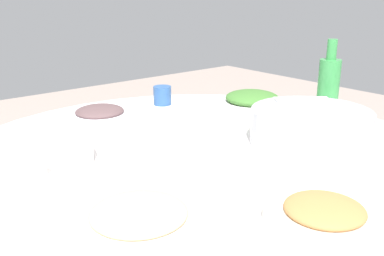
{
  "coord_description": "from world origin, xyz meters",
  "views": [
    {
      "loc": [
        0.65,
        0.75,
        1.14
      ],
      "look_at": [
        0.01,
        -0.02,
        0.82
      ],
      "focal_mm": 40.95,
      "sensor_mm": 36.0,
      "label": 1
    }
  ],
  "objects_px": {
    "dish_greens": "(252,101)",
    "tea_cup_far": "(162,95)",
    "rice_bowl": "(310,127)",
    "soup_bowl": "(40,154)",
    "dish_eggplant": "(100,114)",
    "round_dining_table": "(201,189)",
    "dish_tofu_braise": "(324,214)",
    "green_bottle": "(328,85)",
    "dish_noodles": "(139,217)"
  },
  "relations": [
    {
      "from": "dish_eggplant",
      "to": "green_bottle",
      "type": "distance_m",
      "value": 0.72
    },
    {
      "from": "dish_greens",
      "to": "dish_tofu_braise",
      "type": "bearing_deg",
      "value": 52.28
    },
    {
      "from": "rice_bowl",
      "to": "dish_noodles",
      "type": "height_order",
      "value": "rice_bowl"
    },
    {
      "from": "dish_eggplant",
      "to": "dish_tofu_braise",
      "type": "distance_m",
      "value": 0.81
    },
    {
      "from": "rice_bowl",
      "to": "soup_bowl",
      "type": "height_order",
      "value": "rice_bowl"
    },
    {
      "from": "dish_noodles",
      "to": "tea_cup_far",
      "type": "relative_size",
      "value": 3.74
    },
    {
      "from": "rice_bowl",
      "to": "dish_greens",
      "type": "bearing_deg",
      "value": -114.28
    },
    {
      "from": "green_bottle",
      "to": "tea_cup_far",
      "type": "distance_m",
      "value": 0.56
    },
    {
      "from": "dish_tofu_braise",
      "to": "dish_eggplant",
      "type": "bearing_deg",
      "value": -89.76
    },
    {
      "from": "soup_bowl",
      "to": "dish_tofu_braise",
      "type": "bearing_deg",
      "value": 116.19
    },
    {
      "from": "round_dining_table",
      "to": "green_bottle",
      "type": "bearing_deg",
      "value": -178.34
    },
    {
      "from": "round_dining_table",
      "to": "tea_cup_far",
      "type": "distance_m",
      "value": 0.53
    },
    {
      "from": "dish_tofu_braise",
      "to": "dish_greens",
      "type": "distance_m",
      "value": 0.77
    },
    {
      "from": "round_dining_table",
      "to": "rice_bowl",
      "type": "xyz_separation_m",
      "value": [
        -0.27,
        0.12,
        0.14
      ]
    },
    {
      "from": "green_bottle",
      "to": "round_dining_table",
      "type": "bearing_deg",
      "value": 1.66
    },
    {
      "from": "dish_greens",
      "to": "tea_cup_far",
      "type": "bearing_deg",
      "value": -47.51
    },
    {
      "from": "round_dining_table",
      "to": "dish_eggplant",
      "type": "relative_size",
      "value": 6.01
    },
    {
      "from": "soup_bowl",
      "to": "dish_greens",
      "type": "distance_m",
      "value": 0.75
    },
    {
      "from": "dish_noodles",
      "to": "green_bottle",
      "type": "distance_m",
      "value": 0.87
    },
    {
      "from": "soup_bowl",
      "to": "green_bottle",
      "type": "bearing_deg",
      "value": 168.13
    },
    {
      "from": "dish_eggplant",
      "to": "dish_greens",
      "type": "xyz_separation_m",
      "value": [
        -0.47,
        0.2,
        0.01
      ]
    },
    {
      "from": "soup_bowl",
      "to": "dish_tofu_braise",
      "type": "relative_size",
      "value": 1.21
    },
    {
      "from": "dish_noodles",
      "to": "dish_tofu_braise",
      "type": "bearing_deg",
      "value": 142.59
    },
    {
      "from": "round_dining_table",
      "to": "rice_bowl",
      "type": "bearing_deg",
      "value": 156.62
    },
    {
      "from": "rice_bowl",
      "to": "dish_tofu_braise",
      "type": "relative_size",
      "value": 1.45
    },
    {
      "from": "dish_eggplant",
      "to": "tea_cup_far",
      "type": "relative_size",
      "value": 3.31
    },
    {
      "from": "dish_tofu_braise",
      "to": "green_bottle",
      "type": "height_order",
      "value": "green_bottle"
    },
    {
      "from": "round_dining_table",
      "to": "dish_tofu_braise",
      "type": "bearing_deg",
      "value": 84.15
    },
    {
      "from": "round_dining_table",
      "to": "dish_noodles",
      "type": "bearing_deg",
      "value": 31.09
    },
    {
      "from": "round_dining_table",
      "to": "rice_bowl",
      "type": "distance_m",
      "value": 0.33
    },
    {
      "from": "soup_bowl",
      "to": "green_bottle",
      "type": "relative_size",
      "value": 1.06
    },
    {
      "from": "round_dining_table",
      "to": "dish_noodles",
      "type": "distance_m",
      "value": 0.36
    },
    {
      "from": "green_bottle",
      "to": "dish_tofu_braise",
      "type": "bearing_deg",
      "value": 33.77
    },
    {
      "from": "round_dining_table",
      "to": "dish_tofu_braise",
      "type": "height_order",
      "value": "dish_tofu_braise"
    },
    {
      "from": "tea_cup_far",
      "to": "dish_greens",
      "type": "bearing_deg",
      "value": 132.49
    },
    {
      "from": "round_dining_table",
      "to": "soup_bowl",
      "type": "height_order",
      "value": "soup_bowl"
    },
    {
      "from": "round_dining_table",
      "to": "dish_greens",
      "type": "distance_m",
      "value": 0.5
    },
    {
      "from": "tea_cup_far",
      "to": "rice_bowl",
      "type": "bearing_deg",
      "value": 95.23
    },
    {
      "from": "round_dining_table",
      "to": "soup_bowl",
      "type": "bearing_deg",
      "value": -31.72
    },
    {
      "from": "dish_tofu_braise",
      "to": "green_bottle",
      "type": "distance_m",
      "value": 0.71
    },
    {
      "from": "rice_bowl",
      "to": "dish_noodles",
      "type": "distance_m",
      "value": 0.57
    },
    {
      "from": "soup_bowl",
      "to": "tea_cup_far",
      "type": "height_order",
      "value": "tea_cup_far"
    },
    {
      "from": "dish_noodles",
      "to": "green_bottle",
      "type": "height_order",
      "value": "green_bottle"
    },
    {
      "from": "dish_tofu_braise",
      "to": "tea_cup_far",
      "type": "xyz_separation_m",
      "value": [
        -0.26,
        -0.84,
        0.02
      ]
    },
    {
      "from": "green_bottle",
      "to": "rice_bowl",
      "type": "bearing_deg",
      "value": 26.1
    },
    {
      "from": "dish_tofu_braise",
      "to": "soup_bowl",
      "type": "bearing_deg",
      "value": -63.81
    },
    {
      "from": "dish_greens",
      "to": "tea_cup_far",
      "type": "xyz_separation_m",
      "value": [
        0.21,
        -0.23,
        0.01
      ]
    },
    {
      "from": "green_bottle",
      "to": "soup_bowl",
      "type": "bearing_deg",
      "value": -11.87
    },
    {
      "from": "soup_bowl",
      "to": "dish_noodles",
      "type": "bearing_deg",
      "value": 93.73
    },
    {
      "from": "soup_bowl",
      "to": "dish_noodles",
      "type": "xyz_separation_m",
      "value": [
        -0.02,
        0.38,
        -0.01
      ]
    }
  ]
}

